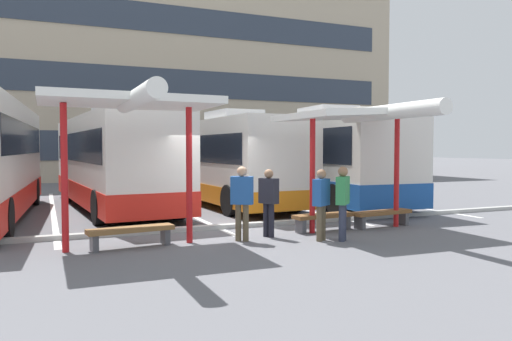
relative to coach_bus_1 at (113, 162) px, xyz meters
name	(u,v)px	position (x,y,z in m)	size (l,w,h in m)	color
ground_plane	(229,233)	(2.05, -6.41, -1.67)	(160.00, 160.00, 0.00)	slate
terminal_building	(103,68)	(2.08, 22.64, 6.79)	(43.13, 15.65, 19.68)	tan
coach_bus_1	(113,162)	(0.00, 0.00, 0.00)	(3.37, 10.83, 3.59)	silver
coach_bus_2	(220,161)	(4.15, 0.32, -0.02)	(3.00, 10.94, 3.52)	silver
coach_bus_3	(310,158)	(7.88, -0.20, 0.06)	(3.32, 12.14, 3.73)	silver
lane_stripe_1	(53,211)	(-2.00, 0.03, -1.67)	(0.16, 14.00, 0.01)	white
lane_stripe_2	(170,206)	(2.05, 0.03, -1.67)	(0.16, 14.00, 0.01)	white
lane_stripe_3	(268,201)	(6.10, 0.03, -1.67)	(0.16, 14.00, 0.01)	white
lane_stripe_4	(353,197)	(10.15, 0.03, -1.67)	(0.16, 14.00, 0.01)	white
waiting_shelter_0	(131,105)	(-0.54, -7.54, 1.39)	(3.64, 4.13, 3.31)	red
bench_0	(131,232)	(-0.54, -7.36, -1.33)	(1.89, 0.66, 0.45)	brown
waiting_shelter_1	(363,117)	(5.31, -7.52, 1.28)	(3.64, 4.62, 3.21)	red
bench_1	(323,218)	(4.41, -7.11, -1.34)	(1.74, 0.58, 0.45)	brown
bench_2	(382,215)	(6.21, -7.18, -1.33)	(1.91, 0.63, 0.45)	brown
platform_kerb	(221,227)	(2.05, -5.77, -1.61)	(44.00, 0.24, 0.12)	#ADADA8
waiting_passenger_0	(242,198)	(1.95, -7.59, -0.66)	(0.54, 0.47, 1.73)	brown
waiting_passenger_1	(343,198)	(4.11, -8.47, -0.66)	(0.51, 0.51, 1.73)	#33384C
waiting_passenger_2	(321,200)	(3.65, -8.28, -0.71)	(0.52, 0.44, 1.67)	brown
waiting_passenger_3	(269,198)	(2.74, -7.33, -0.72)	(0.40, 0.52, 1.65)	black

